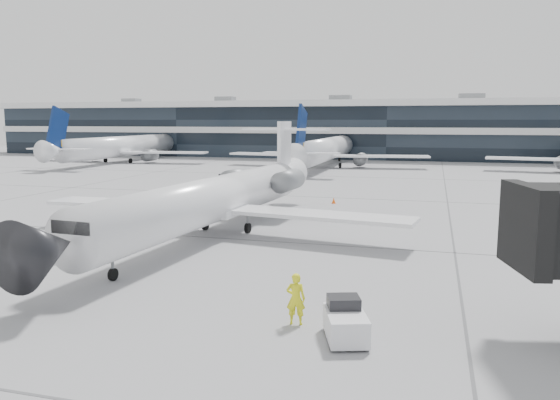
% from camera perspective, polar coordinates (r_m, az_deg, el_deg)
% --- Properties ---
extents(ground, '(220.00, 220.00, 0.00)m').
position_cam_1_polar(ground, '(33.59, 0.45, -4.44)').
color(ground, gray).
rests_on(ground, ground).
extents(terminal, '(170.00, 22.00, 10.00)m').
position_cam_1_polar(terminal, '(113.94, 11.53, 6.96)').
color(terminal, black).
rests_on(terminal, ground).
extents(bg_jet_left, '(32.00, 40.00, 9.60)m').
position_cam_1_polar(bg_jet_left, '(102.14, -15.97, 3.85)').
color(bg_jet_left, white).
rests_on(bg_jet_left, ground).
extents(bg_jet_center, '(32.00, 40.00, 9.60)m').
position_cam_1_polar(bg_jet_center, '(88.49, 4.90, 3.50)').
color(bg_jet_center, white).
rests_on(bg_jet_center, ground).
extents(regional_jet, '(25.42, 31.76, 7.33)m').
position_cam_1_polar(regional_jet, '(35.52, -6.52, 0.32)').
color(regional_jet, white).
rests_on(regional_jet, ground).
extents(ramp_worker, '(0.76, 0.54, 1.94)m').
position_cam_1_polar(ramp_worker, '(20.24, 1.66, -10.28)').
color(ramp_worker, yellow).
rests_on(ramp_worker, ground).
extents(baggage_tug, '(1.91, 2.48, 1.39)m').
position_cam_1_polar(baggage_tug, '(19.16, 6.84, -12.54)').
color(baggage_tug, silver).
rests_on(baggage_tug, ground).
extents(traffic_cone, '(0.41, 0.41, 0.54)m').
position_cam_1_polar(traffic_cone, '(49.29, 5.63, -0.06)').
color(traffic_cone, '#FF5A0D').
rests_on(traffic_cone, ground).
extents(far_tug, '(1.60, 2.29, 1.33)m').
position_cam_1_polar(far_tug, '(62.54, -6.03, 2.03)').
color(far_tug, black).
rests_on(far_tug, ground).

